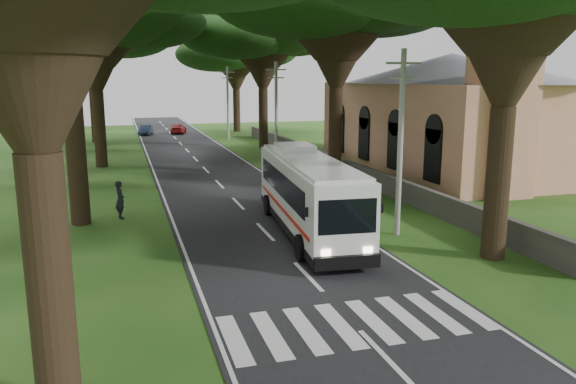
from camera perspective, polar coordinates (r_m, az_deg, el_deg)
name	(u,v)px	position (r m, az deg, el deg)	size (l,w,h in m)	color
ground	(328,298)	(18.00, 4.09, -10.71)	(140.00, 140.00, 0.00)	#204C15
road	(208,172)	(41.56, -8.15, 2.01)	(8.00, 120.00, 0.04)	black
crosswalk	(353,324)	(16.30, 6.63, -13.22)	(8.00, 3.00, 0.01)	silver
property_wall	(328,161)	(42.75, 4.06, 3.16)	(0.35, 50.00, 1.20)	#383533
church	(451,104)	(44.14, 16.26, 8.62)	(14.00, 24.00, 11.60)	tan
pole_near	(400,140)	(24.56, 11.36, 5.18)	(1.60, 0.24, 8.00)	gray
pole_mid	(276,113)	(43.19, -1.21, 8.05)	(1.60, 0.24, 8.00)	gray
pole_far	(228,102)	(62.67, -6.14, 9.07)	(1.60, 0.24, 8.00)	gray
tree_l_midb	(92,11)	(45.85, -19.32, 17.00)	(14.52, 14.52, 14.86)	black
tree_l_far	(89,31)	(63.79, -19.56, 15.17)	(14.43, 14.43, 14.74)	black
tree_r_midb	(263,26)	(55.44, -2.61, 16.53)	(14.71, 14.71, 14.87)	black
tree_r_far	(236,47)	(73.11, -5.35, 14.48)	(14.03, 14.03, 13.71)	black
coach_bus	(308,193)	(24.79, 2.04, -0.09)	(3.42, 11.58, 3.37)	silver
distant_car_b	(146,130)	(70.47, -14.23, 6.15)	(1.24, 3.55, 1.17)	navy
distant_car_c	(178,129)	(71.22, -11.07, 6.33)	(1.63, 4.02, 1.17)	maroon
pedestrian	(120,200)	(28.69, -16.69, -0.76)	(0.68, 0.45, 1.87)	black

